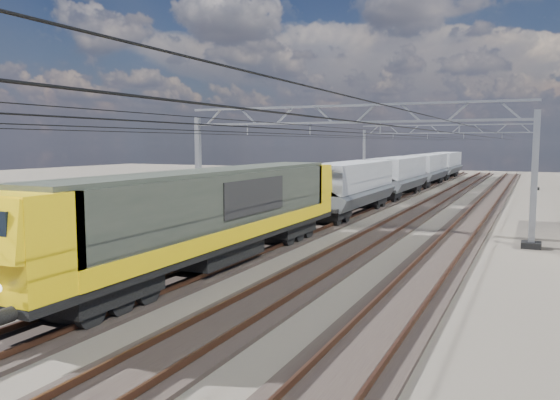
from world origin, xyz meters
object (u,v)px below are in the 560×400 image
at_px(locomotive, 214,211).
at_px(hopper_wagon_lead, 351,184).
at_px(catenary_gantry_mid, 344,164).
at_px(hopper_wagon_third, 427,167).
at_px(catenary_gantry_far, 445,153).
at_px(hopper_wagon_mid, 398,173).
at_px(hopper_wagon_fourth, 445,163).

distance_m(locomotive, hopper_wagon_lead, 17.70).
distance_m(catenary_gantry_mid, hopper_wagon_third, 36.06).
xyz_separation_m(catenary_gantry_far, hopper_wagon_lead, (-2.00, -28.43, -1.67)).
distance_m(catenary_gantry_far, hopper_wagon_mid, 14.47).
bearing_deg(catenary_gantry_mid, hopper_wagon_lead, 104.81).
bearing_deg(hopper_wagon_mid, catenary_gantry_mid, -84.75).
bearing_deg(hopper_wagon_third, hopper_wagon_mid, -90.00).
bearing_deg(hopper_wagon_mid, hopper_wagon_third, 90.00).
height_order(hopper_wagon_mid, hopper_wagon_fourth, same).
bearing_deg(catenary_gantry_mid, hopper_wagon_fourth, 92.28).
bearing_deg(hopper_wagon_third, catenary_gantry_far, 1.00).
xyz_separation_m(catenary_gantry_far, locomotive, (-2.00, -46.13, -1.58)).
distance_m(locomotive, hopper_wagon_fourth, 60.30).
bearing_deg(hopper_wagon_lead, hopper_wagon_mid, 90.00).
bearing_deg(catenary_gantry_far, locomotive, -92.48).
xyz_separation_m(catenary_gantry_far, hopper_wagon_mid, (-2.00, -14.23, -1.67)).
relative_size(catenary_gantry_mid, hopper_wagon_mid, 1.53).
bearing_deg(catenary_gantry_mid, locomotive, -101.17).
bearing_deg(catenary_gantry_mid, hopper_wagon_third, 93.18).
bearing_deg(locomotive, hopper_wagon_fourth, 90.00).
xyz_separation_m(catenary_gantry_mid, locomotive, (-2.00, -10.13, -1.58)).
relative_size(catenary_gantry_mid, hopper_wagon_third, 1.53).
xyz_separation_m(catenary_gantry_mid, hopper_wagon_third, (-2.00, 35.97, -1.67)).
relative_size(catenary_gantry_mid, locomotive, 0.94).
distance_m(catenary_gantry_far, hopper_wagon_fourth, 14.40).
bearing_deg(locomotive, hopper_wagon_mid, 90.00).
bearing_deg(hopper_wagon_fourth, locomotive, -90.00).
bearing_deg(hopper_wagon_fourth, hopper_wagon_third, -90.00).
relative_size(hopper_wagon_lead, hopper_wagon_fourth, 1.00).
distance_m(catenary_gantry_mid, hopper_wagon_lead, 8.00).
bearing_deg(catenary_gantry_far, hopper_wagon_mid, -98.00).
relative_size(catenary_gantry_far, hopper_wagon_fourth, 1.53).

